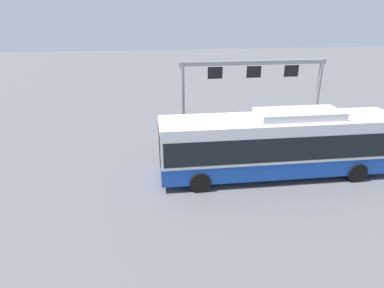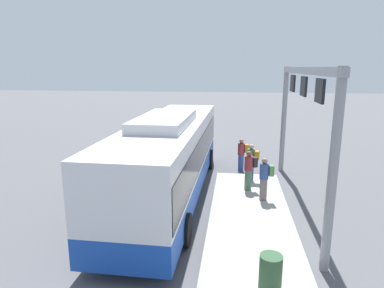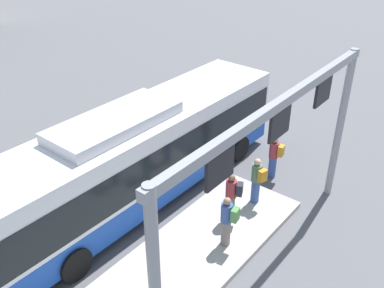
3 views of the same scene
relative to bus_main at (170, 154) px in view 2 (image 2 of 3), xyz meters
name	(u,v)px [view 2 (image 2 of 3)]	position (x,y,z in m)	size (l,w,h in m)	color
ground_plane	(171,196)	(0.01, 0.00, -1.81)	(120.00, 120.00, 0.00)	#56565B
platform_curb	(251,221)	(-2.08, -3.14, -1.73)	(10.00, 2.80, 0.16)	#B2ADA3
bus_main	(170,154)	(0.00, 0.00, 0.00)	(11.98, 2.82, 3.46)	#1947AD
person_boarding	(242,154)	(3.90, -2.91, -0.92)	(0.40, 0.57, 1.67)	#334C8C
person_waiting_near	(252,161)	(2.01, -3.31, -0.76)	(0.44, 0.58, 1.67)	#334C8C
person_waiting_mid	(249,169)	(0.79, -3.16, -0.76)	(0.50, 0.60, 1.67)	#476B4C
person_waiting_far	(265,178)	(-0.26, -3.71, -0.76)	(0.39, 0.57, 1.67)	slate
platform_sign_gantry	(302,107)	(-0.13, -4.93, 1.93)	(9.19, 0.24, 5.20)	gray
trash_bin	(270,274)	(-5.81, -3.41, -1.20)	(0.52, 0.52, 0.90)	#2D5133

